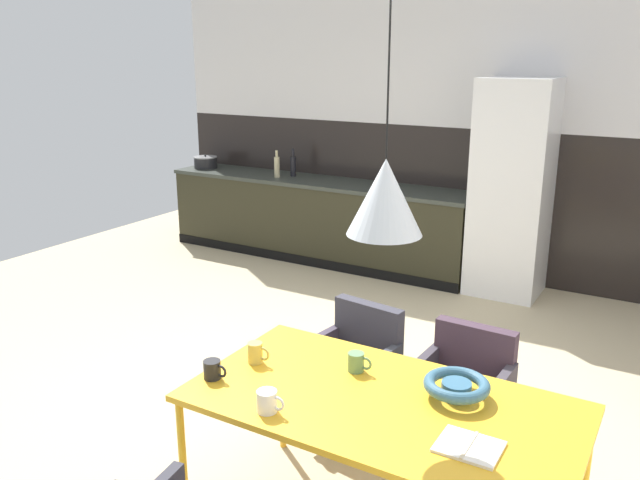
{
  "coord_description": "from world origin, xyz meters",
  "views": [
    {
      "loc": [
        2.08,
        -3.11,
        2.21
      ],
      "look_at": [
        -0.18,
        0.72,
        0.92
      ],
      "focal_mm": 36.46,
      "sensor_mm": 36.0,
      "label": 1
    }
  ],
  "objects_px": {
    "mug_wide_latte": "(213,370)",
    "mug_glass_clear": "(357,362)",
    "fruit_bowl": "(457,386)",
    "open_book": "(469,447)",
    "cooking_pot": "(206,162)",
    "pendant_lamp_over_table_near": "(385,197)",
    "dining_table": "(382,409)",
    "bottle_oil_tall": "(277,166)",
    "armchair_facing_counter": "(357,352)",
    "mug_white_ceramic": "(256,353)",
    "mug_tall_blue": "(268,401)",
    "armchair_head_of_table": "(465,376)",
    "bottle_spice_small": "(293,165)",
    "refrigerator_column": "(512,189)"
  },
  "relations": [
    {
      "from": "armchair_head_of_table",
      "to": "fruit_bowl",
      "type": "distance_m",
      "value": 0.74
    },
    {
      "from": "dining_table",
      "to": "bottle_spice_small",
      "type": "bearing_deg",
      "value": 127.58
    },
    {
      "from": "open_book",
      "to": "pendant_lamp_over_table_near",
      "type": "xyz_separation_m",
      "value": [
        -0.44,
        0.12,
        0.91
      ]
    },
    {
      "from": "mug_glass_clear",
      "to": "mug_wide_latte",
      "type": "bearing_deg",
      "value": -143.39
    },
    {
      "from": "dining_table",
      "to": "mug_glass_clear",
      "type": "bearing_deg",
      "value": 140.57
    },
    {
      "from": "dining_table",
      "to": "armchair_facing_counter",
      "type": "height_order",
      "value": "armchair_facing_counter"
    },
    {
      "from": "cooking_pot",
      "to": "armchair_head_of_table",
      "type": "bearing_deg",
      "value": -33.71
    },
    {
      "from": "refrigerator_column",
      "to": "mug_white_ceramic",
      "type": "bearing_deg",
      "value": -94.5
    },
    {
      "from": "cooking_pot",
      "to": "dining_table",
      "type": "bearing_deg",
      "value": -41.84
    },
    {
      "from": "cooking_pot",
      "to": "pendant_lamp_over_table_near",
      "type": "distance_m",
      "value": 5.48
    },
    {
      "from": "mug_glass_clear",
      "to": "refrigerator_column",
      "type": "bearing_deg",
      "value": 93.03
    },
    {
      "from": "refrigerator_column",
      "to": "armchair_facing_counter",
      "type": "height_order",
      "value": "refrigerator_column"
    },
    {
      "from": "dining_table",
      "to": "armchair_facing_counter",
      "type": "bearing_deg",
      "value": 123.62
    },
    {
      "from": "open_book",
      "to": "bottle_spice_small",
      "type": "bearing_deg",
      "value": 130.47
    },
    {
      "from": "dining_table",
      "to": "mug_glass_clear",
      "type": "distance_m",
      "value": 0.3
    },
    {
      "from": "cooking_pot",
      "to": "mug_white_ceramic",
      "type": "bearing_deg",
      "value": -47.11
    },
    {
      "from": "fruit_bowl",
      "to": "open_book",
      "type": "bearing_deg",
      "value": -63.45
    },
    {
      "from": "mug_white_ceramic",
      "to": "mug_tall_blue",
      "type": "relative_size",
      "value": 0.91
    },
    {
      "from": "fruit_bowl",
      "to": "open_book",
      "type": "distance_m",
      "value": 0.39
    },
    {
      "from": "armchair_facing_counter",
      "to": "open_book",
      "type": "xyz_separation_m",
      "value": [
        1.0,
        -1.0,
        0.27
      ]
    },
    {
      "from": "fruit_bowl",
      "to": "armchair_head_of_table",
      "type": "bearing_deg",
      "value": 103.59
    },
    {
      "from": "armchair_facing_counter",
      "to": "pendant_lamp_over_table_near",
      "type": "distance_m",
      "value": 1.57
    },
    {
      "from": "refrigerator_column",
      "to": "mug_white_ceramic",
      "type": "relative_size",
      "value": 16.61
    },
    {
      "from": "pendant_lamp_over_table_near",
      "to": "mug_white_ceramic",
      "type": "bearing_deg",
      "value": 176.33
    },
    {
      "from": "dining_table",
      "to": "mug_tall_blue",
      "type": "relative_size",
      "value": 12.81
    },
    {
      "from": "fruit_bowl",
      "to": "bottle_oil_tall",
      "type": "distance_m",
      "value": 4.65
    },
    {
      "from": "armchair_head_of_table",
      "to": "fruit_bowl",
      "type": "relative_size",
      "value": 2.59
    },
    {
      "from": "open_book",
      "to": "cooking_pot",
      "type": "bearing_deg",
      "value": 139.9
    },
    {
      "from": "dining_table",
      "to": "mug_white_ceramic",
      "type": "distance_m",
      "value": 0.7
    },
    {
      "from": "fruit_bowl",
      "to": "mug_tall_blue",
      "type": "xyz_separation_m",
      "value": [
        -0.65,
        -0.52,
        -0.01
      ]
    },
    {
      "from": "mug_wide_latte",
      "to": "mug_glass_clear",
      "type": "distance_m",
      "value": 0.68
    },
    {
      "from": "mug_white_ceramic",
      "to": "pendant_lamp_over_table_near",
      "type": "relative_size",
      "value": 0.08
    },
    {
      "from": "fruit_bowl",
      "to": "mug_glass_clear",
      "type": "relative_size",
      "value": 2.38
    },
    {
      "from": "mug_wide_latte",
      "to": "mug_white_ceramic",
      "type": "relative_size",
      "value": 1.03
    },
    {
      "from": "dining_table",
      "to": "fruit_bowl",
      "type": "relative_size",
      "value": 5.82
    },
    {
      "from": "armchair_facing_counter",
      "to": "open_book",
      "type": "distance_m",
      "value": 1.44
    },
    {
      "from": "mug_wide_latte",
      "to": "mug_white_ceramic",
      "type": "bearing_deg",
      "value": 71.37
    },
    {
      "from": "bottle_spice_small",
      "to": "bottle_oil_tall",
      "type": "bearing_deg",
      "value": -128.14
    },
    {
      "from": "armchair_facing_counter",
      "to": "fruit_bowl",
      "type": "xyz_separation_m",
      "value": [
        0.83,
        -0.66,
        0.32
      ]
    },
    {
      "from": "armchair_head_of_table",
      "to": "mug_white_ceramic",
      "type": "height_order",
      "value": "mug_white_ceramic"
    },
    {
      "from": "dining_table",
      "to": "mug_tall_blue",
      "type": "bearing_deg",
      "value": -138.78
    },
    {
      "from": "fruit_bowl",
      "to": "open_book",
      "type": "height_order",
      "value": "fruit_bowl"
    },
    {
      "from": "fruit_bowl",
      "to": "armchair_facing_counter",
      "type": "bearing_deg",
      "value": 141.66
    },
    {
      "from": "mug_wide_latte",
      "to": "pendant_lamp_over_table_near",
      "type": "distance_m",
      "value": 1.18
    },
    {
      "from": "dining_table",
      "to": "mug_wide_latte",
      "type": "xyz_separation_m",
      "value": [
        -0.77,
        -0.22,
        0.09
      ]
    },
    {
      "from": "fruit_bowl",
      "to": "cooking_pot",
      "type": "distance_m",
      "value": 5.5
    },
    {
      "from": "cooking_pot",
      "to": "bottle_oil_tall",
      "type": "xyz_separation_m",
      "value": [
        1.08,
        -0.07,
        0.05
      ]
    },
    {
      "from": "refrigerator_column",
      "to": "mug_white_ceramic",
      "type": "xyz_separation_m",
      "value": [
        -0.28,
        -3.62,
        -0.2
      ]
    },
    {
      "from": "bottle_oil_tall",
      "to": "mug_tall_blue",
      "type": "bearing_deg",
      "value": -56.37
    },
    {
      "from": "mug_wide_latte",
      "to": "mug_white_ceramic",
      "type": "xyz_separation_m",
      "value": [
        0.08,
        0.23,
        0.01
      ]
    }
  ]
}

